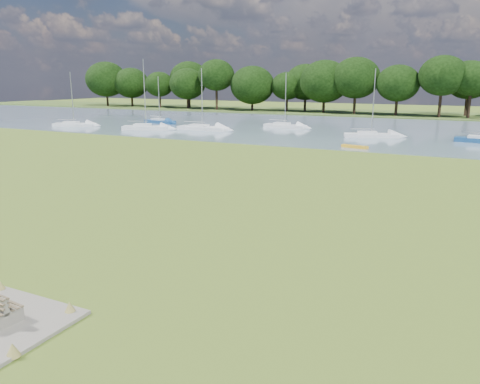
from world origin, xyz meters
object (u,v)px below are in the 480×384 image
at_px(sailboat_1, 159,120).
at_px(kayak, 355,147).
at_px(sailboat_8, 202,127).
at_px(sailboat_2, 371,134).
at_px(sailboat_3, 146,126).
at_px(sailboat_7, 74,123).
at_px(sailboat_6, 284,125).

bearing_deg(sailboat_1, kayak, -8.27).
bearing_deg(kayak, sailboat_8, 174.12).
relative_size(sailboat_2, sailboat_3, 0.85).
relative_size(kayak, sailboat_7, 0.35).
xyz_separation_m(sailboat_2, sailboat_3, (-28.25, -4.97, 0.09)).
bearing_deg(sailboat_2, kayak, -108.52).
height_order(kayak, sailboat_1, sailboat_1).
bearing_deg(sailboat_8, sailboat_1, 151.96).
distance_m(sailboat_2, sailboat_8, 21.58).
bearing_deg(sailboat_3, sailboat_7, 162.19).
relative_size(sailboat_1, sailboat_6, 0.94).
xyz_separation_m(sailboat_3, sailboat_7, (-12.11, -0.66, -0.09)).
xyz_separation_m(kayak, sailboat_1, (-32.72, 13.25, 0.28)).
bearing_deg(sailboat_8, kayak, -19.96).
height_order(sailboat_6, sailboat_7, sailboat_7).
height_order(sailboat_2, sailboat_7, sailboat_2).
distance_m(sailboat_3, sailboat_6, 18.76).
xyz_separation_m(kayak, sailboat_3, (-28.59, 4.45, 0.36)).
distance_m(sailboat_1, sailboat_8, 12.24).
bearing_deg(sailboat_2, sailboat_3, 169.44).
relative_size(sailboat_1, sailboat_2, 0.90).
xyz_separation_m(sailboat_1, sailboat_7, (-7.98, -9.46, -0.01)).
bearing_deg(sailboat_1, sailboat_2, 7.03).
xyz_separation_m(sailboat_6, sailboat_8, (-8.74, -7.40, -0.01)).
distance_m(sailboat_1, sailboat_2, 32.61).
bearing_deg(sailboat_6, sailboat_1, -169.54).
relative_size(sailboat_2, sailboat_6, 1.04).
bearing_deg(sailboat_2, sailboat_7, 167.40).
relative_size(kayak, sailboat_8, 0.33).
height_order(sailboat_1, sailboat_8, sailboat_8).
height_order(kayak, sailboat_6, sailboat_6).
xyz_separation_m(kayak, sailboat_2, (-0.33, 9.42, 0.27)).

